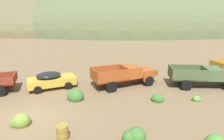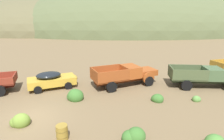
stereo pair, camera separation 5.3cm
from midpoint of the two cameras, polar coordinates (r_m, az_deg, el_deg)
name	(u,v)px [view 2 (the right image)]	position (r m, az deg, el deg)	size (l,w,h in m)	color
ground_plane	(30,119)	(13.79, -23.39, -13.40)	(300.00, 300.00, 0.00)	brown
hill_far_right	(58,30)	(97.40, -15.90, 11.42)	(86.32, 70.60, 31.40)	brown
hill_far_left	(141,32)	(87.43, 8.91, 11.39)	(114.82, 65.13, 38.70)	#56603D
hill_distant	(199,30)	(103.03, 24.94, 10.79)	(83.18, 53.50, 47.08)	#56603D
car_faded_yellow	(53,79)	(18.37, -17.28, -2.73)	(4.78, 3.04, 1.57)	gold
truck_oxide_orange	(129,75)	(18.35, 5.28, -1.41)	(6.69, 3.91, 1.91)	#51220D
truck_weathered_green	(210,77)	(19.88, 27.63, -1.85)	(6.79, 3.28, 1.91)	#232B1B
oil_drum_spare	(62,133)	(10.99, -14.74, -17.83)	(0.66, 0.66, 0.86)	olive
bush_back_edge	(20,121)	(13.23, -26.00, -13.81)	(1.22, 0.96, 0.96)	olive
bush_front_left	(196,99)	(16.50, 24.23, -8.04)	(0.70, 0.63, 0.58)	#5B8E42
bush_lone_scrub	(158,99)	(15.45, 13.71, -8.45)	(0.94, 0.92, 0.76)	#3D702D
bush_between_trucks	(133,137)	(10.76, 6.48, -19.39)	(1.29, 0.93, 1.01)	#3D702D
bush_front_right	(75,96)	(15.52, -11.02, -7.78)	(1.36, 1.20, 1.17)	#3D702D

